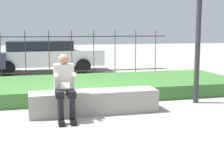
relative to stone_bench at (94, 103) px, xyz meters
The scene contains 7 objects.
ground_plane 0.39m from the stone_bench, behind, with size 60.00×60.00×0.00m, color #9E9B93.
stone_bench is the anchor object (origin of this frame).
person_seated_reader 0.87m from the stone_bench, 153.02° to the right, with size 0.42×0.73×1.28m.
grass_berm 2.14m from the stone_bench, 98.67° to the left, with size 9.50×2.83×0.34m.
iron_fence 4.22m from the stone_bench, 94.45° to the left, with size 7.50×0.03×1.72m.
car_parked_center 6.89m from the stone_bench, 96.49° to the left, with size 4.68×1.96×1.29m.
street_lamp 3.36m from the stone_bench, ahead, with size 0.28×0.28×3.89m.
Camera 1 is at (-0.90, -6.29, 1.74)m, focal length 50.00 mm.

